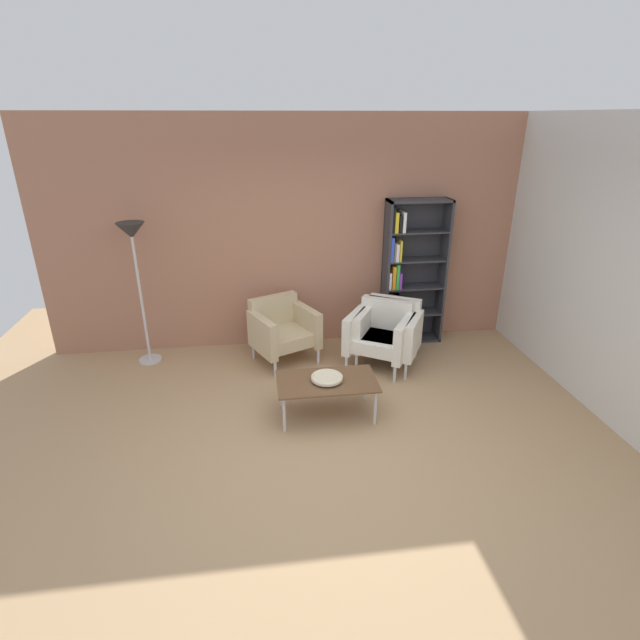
# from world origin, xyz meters

# --- Properties ---
(ground_plane) EXTENTS (8.32, 8.32, 0.00)m
(ground_plane) POSITION_xyz_m (0.00, 0.00, 0.00)
(ground_plane) COLOR tan
(brick_back_panel) EXTENTS (6.40, 0.12, 2.90)m
(brick_back_panel) POSITION_xyz_m (0.00, 2.46, 1.45)
(brick_back_panel) COLOR #A87056
(brick_back_panel) RESTS_ON ground_plane
(plaster_right_partition) EXTENTS (0.12, 5.20, 2.90)m
(plaster_right_partition) POSITION_xyz_m (2.86, 0.60, 1.45)
(plaster_right_partition) COLOR silver
(plaster_right_partition) RESTS_ON ground_plane
(bookshelf_tall) EXTENTS (0.80, 0.30, 1.90)m
(bookshelf_tall) POSITION_xyz_m (1.37, 2.25, 0.93)
(bookshelf_tall) COLOR #333338
(bookshelf_tall) RESTS_ON ground_plane
(coffee_table_low) EXTENTS (1.00, 0.56, 0.40)m
(coffee_table_low) POSITION_xyz_m (0.06, 0.58, 0.37)
(coffee_table_low) COLOR brown
(coffee_table_low) RESTS_ON ground_plane
(decorative_bowl) EXTENTS (0.32, 0.32, 0.05)m
(decorative_bowl) POSITION_xyz_m (0.06, 0.58, 0.43)
(decorative_bowl) COLOR beige
(decorative_bowl) RESTS_ON coffee_table_low
(armchair_near_window) EXTENTS (0.91, 0.89, 0.78)m
(armchair_near_window) POSITION_xyz_m (-0.31, 1.88, 0.41)
(armchair_near_window) COLOR #C6B289
(armchair_near_window) RESTS_ON ground_plane
(armchair_by_bookshelf) EXTENTS (0.94, 0.92, 0.78)m
(armchair_by_bookshelf) POSITION_xyz_m (0.87, 1.59, 0.41)
(armchair_by_bookshelf) COLOR white
(armchair_by_bookshelf) RESTS_ON ground_plane
(armchair_spare_guest) EXTENTS (0.93, 0.91, 0.78)m
(armchair_spare_guest) POSITION_xyz_m (0.99, 1.63, 0.41)
(armchair_spare_guest) COLOR white
(armchair_spare_guest) RESTS_ON ground_plane
(floor_lamp_torchiere) EXTENTS (0.32, 0.32, 1.74)m
(floor_lamp_torchiere) POSITION_xyz_m (-1.97, 2.07, 1.45)
(floor_lamp_torchiere) COLOR silver
(floor_lamp_torchiere) RESTS_ON ground_plane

